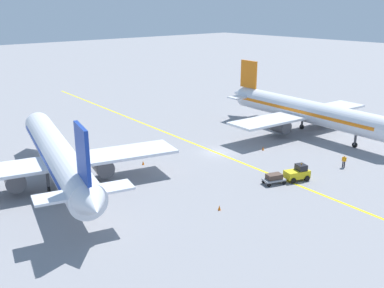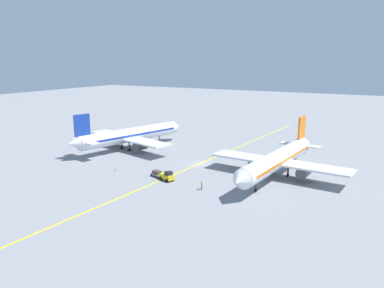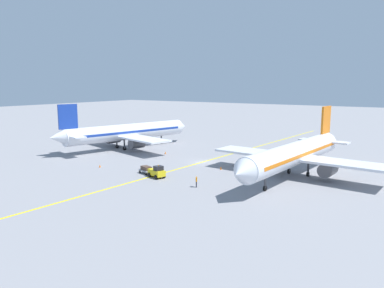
{
  "view_description": "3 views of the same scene",
  "coord_description": "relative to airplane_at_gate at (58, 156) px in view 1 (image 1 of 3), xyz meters",
  "views": [
    {
      "loc": [
        -42.86,
        -44.18,
        20.59
      ],
      "look_at": [
        -5.91,
        -1.41,
        2.87
      ],
      "focal_mm": 42.0,
      "sensor_mm": 36.0,
      "label": 1
    },
    {
      "loc": [
        38.03,
        -71.93,
        22.82
      ],
      "look_at": [
        -2.19,
        0.08,
        4.24
      ],
      "focal_mm": 35.0,
      "sensor_mm": 36.0,
      "label": 2
    },
    {
      "loc": [
        36.23,
        -59.04,
        14.64
      ],
      "look_at": [
        -0.37,
        -3.06,
        3.85
      ],
      "focal_mm": 35.0,
      "sensor_mm": 36.0,
      "label": 3
    }
  ],
  "objects": [
    {
      "name": "traffic_cone_near_nose",
      "position": [
        9.58,
        -17.11,
        -3.43
      ],
      "size": [
        0.32,
        0.32,
        0.55
      ],
      "primitive_type": "cone",
      "color": "orange",
      "rests_on": "ground"
    },
    {
      "name": "ground_crew_worker",
      "position": [
        30.82,
        -18.61,
        -2.8
      ],
      "size": [
        0.38,
        0.51,
        1.68
      ],
      "color": "#23232D",
      "rests_on": "ground"
    },
    {
      "name": "airplane_adjacent_stand",
      "position": [
        40.63,
        -5.02,
        0.0
      ],
      "size": [
        28.34,
        35.55,
        10.6
      ],
      "color": "silver",
      "rests_on": "ground"
    },
    {
      "name": "apron_yellow_centreline",
      "position": [
        22.43,
        -3.3,
        -3.71
      ],
      "size": [
        9.13,
        119.71,
        0.01
      ],
      "primitive_type": "cube",
      "rotation": [
        0.0,
        0.0,
        -0.07
      ],
      "color": "yellow",
      "rests_on": "ground"
    },
    {
      "name": "baggage_tug_white",
      "position": [
        22.61,
        -17.31,
        -2.81
      ],
      "size": [
        3.33,
        2.53,
        2.11
      ],
      "color": "gold",
      "rests_on": "ground"
    },
    {
      "name": "airplane_at_gate",
      "position": [
        0.0,
        0.0,
        0.0
      ],
      "size": [
        28.41,
        35.08,
        10.6
      ],
      "color": "silver",
      "rests_on": "ground"
    },
    {
      "name": "ground_plane",
      "position": [
        22.43,
        -3.3,
        -3.71
      ],
      "size": [
        400.0,
        400.0,
        0.0
      ],
      "primitive_type": "plane",
      "color": "gray"
    },
    {
      "name": "baggage_cart_trailing",
      "position": [
        19.5,
        -16.22,
        -2.95
      ],
      "size": [
        2.92,
        2.18,
        1.24
      ],
      "color": "gray",
      "rests_on": "ground"
    },
    {
      "name": "traffic_cone_mid_apron",
      "position": [
        11.5,
        -0.52,
        -3.43
      ],
      "size": [
        0.32,
        0.32,
        0.55
      ],
      "primitive_type": "cone",
      "color": "orange",
      "rests_on": "ground"
    },
    {
      "name": "traffic_cone_by_wingtip",
      "position": [
        28.39,
        -6.93,
        -3.43
      ],
      "size": [
        0.32,
        0.32,
        0.55
      ],
      "primitive_type": "cone",
      "color": "orange",
      "rests_on": "ground"
    }
  ]
}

